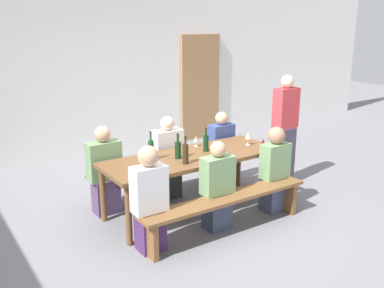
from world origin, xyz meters
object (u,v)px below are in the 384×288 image
at_px(seated_guest_near_2, 275,171).
at_px(seated_guest_far_1, 168,160).
at_px(seated_guest_far_2, 221,150).
at_px(wine_bottle_1, 178,150).
at_px(tasting_table, 192,161).
at_px(wine_bottle_2, 151,149).
at_px(wine_glass_1, 248,136).
at_px(seated_guest_near_0, 149,201).
at_px(seated_guest_far_0, 105,173).
at_px(standing_host, 284,133).
at_px(seated_guest_near_1, 217,189).
at_px(bench_near, 227,204).
at_px(wine_glass_0, 196,139).
at_px(wine_bottle_3, 185,153).
at_px(wine_bottle_0, 145,167).
at_px(wine_bottle_4, 206,143).
at_px(wooden_door, 200,88).
at_px(bench_far, 164,169).
at_px(wine_glass_2, 263,142).

height_order(seated_guest_near_2, seated_guest_far_1, seated_guest_far_1).
bearing_deg(seated_guest_far_2, wine_bottle_1, -62.64).
distance_m(tasting_table, wine_bottle_2, 0.56).
xyz_separation_m(tasting_table, wine_glass_1, (0.89, -0.03, 0.20)).
bearing_deg(wine_glass_1, seated_guest_near_0, -163.44).
bearing_deg(seated_guest_far_0, standing_host, 78.74).
height_order(wine_glass_1, seated_guest_far_2, seated_guest_far_2).
bearing_deg(seated_guest_far_0, seated_guest_near_1, 38.86).
relative_size(wine_bottle_1, wine_bottle_2, 0.88).
bearing_deg(bench_near, seated_guest_near_0, 170.69).
xyz_separation_m(wine_bottle_1, wine_glass_0, (0.47, 0.31, -0.02)).
height_order(wine_bottle_1, seated_guest_near_2, seated_guest_near_2).
relative_size(wine_bottle_3, wine_glass_0, 2.35).
distance_m(wine_glass_1, seated_guest_near_1, 1.13).
distance_m(wine_bottle_3, seated_guest_far_0, 1.11).
height_order(bench_near, seated_guest_near_0, seated_guest_near_0).
distance_m(wine_bottle_0, wine_bottle_4, 1.16).
bearing_deg(wine_bottle_3, wine_bottle_2, 127.32).
bearing_deg(wooden_door, wine_bottle_4, -123.60).
distance_m(bench_near, wine_bottle_3, 0.76).
bearing_deg(wine_glass_0, standing_host, -10.23).
height_order(wine_bottle_0, seated_guest_far_1, seated_guest_far_1).
bearing_deg(seated_guest_far_1, seated_guest_far_0, -90.00).
bearing_deg(wine_bottle_4, bench_near, -108.05).
height_order(wine_bottle_4, seated_guest_far_0, seated_guest_far_0).
height_order(wine_bottle_3, wine_bottle_4, wine_bottle_3).
relative_size(tasting_table, wine_bottle_0, 7.69).
relative_size(tasting_table, standing_host, 1.40).
distance_m(tasting_table, wine_bottle_3, 0.38).
height_order(seated_guest_near_0, seated_guest_far_0, seated_guest_near_0).
height_order(wine_glass_0, seated_guest_near_2, seated_guest_near_2).
height_order(tasting_table, wine_bottle_1, wine_bottle_1).
relative_size(wine_bottle_1, seated_guest_near_2, 0.28).
bearing_deg(wine_glass_0, wine_bottle_4, -93.04).
xyz_separation_m(seated_guest_far_0, seated_guest_far_1, (0.92, -0.00, 0.00)).
distance_m(tasting_table, wine_bottle_4, 0.32).
height_order(wooden_door, seated_guest_near_2, wooden_door).
distance_m(tasting_table, seated_guest_near_1, 0.59).
bearing_deg(seated_guest_far_0, tasting_table, 58.86).
distance_m(wine_glass_1, standing_host, 0.78).
bearing_deg(seated_guest_near_1, seated_guest_near_2, -90.00).
xyz_separation_m(bench_near, wine_bottle_3, (-0.24, 0.50, 0.52)).
bearing_deg(tasting_table, wine_glass_1, -1.92).
xyz_separation_m(wine_bottle_4, seated_guest_near_1, (-0.28, -0.62, -0.36)).
height_order(bench_far, wine_bottle_1, wine_bottle_1).
xyz_separation_m(wine_bottle_1, wine_bottle_4, (0.46, 0.06, 0.00)).
bearing_deg(wine_glass_1, seated_guest_near_1, -149.61).
height_order(wooden_door, wine_bottle_0, wooden_door).
height_order(wine_bottle_2, wine_glass_2, wine_bottle_2).
relative_size(seated_guest_far_2, standing_host, 0.67).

